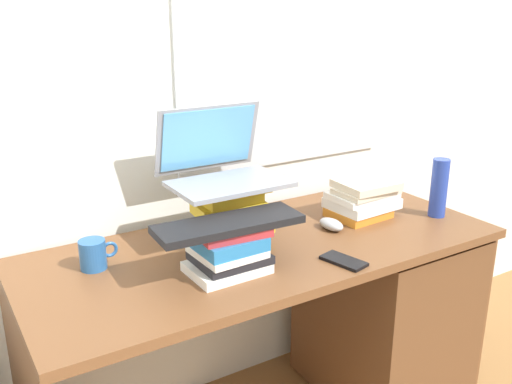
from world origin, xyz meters
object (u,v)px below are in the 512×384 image
Objects in this scene: mug at (94,254)px; book_stack_side at (362,199)px; laptop at (220,164)px; desk at (359,306)px; cell_phone at (344,261)px; computer_mouse at (331,224)px; keyboard at (229,224)px; water_bottle at (439,188)px; book_stack_tall at (231,216)px; book_stack_keyboard_riser at (229,251)px.

book_stack_side is at bearing -4.90° from mug.
desk is at bearing -17.61° from laptop.
cell_phone is at bearing -141.84° from desk.
mug is (-0.91, 0.14, 0.37)m from desk.
keyboard is at bearing -166.88° from computer_mouse.
cell_phone is at bearing -120.65° from computer_mouse.
computer_mouse is 0.49× the size of water_bottle.
book_stack_tall is 0.36m from computer_mouse.
book_stack_side is (0.63, 0.14, 0.00)m from book_stack_keyboard_riser.
book_stack_keyboard_riser is 2.21× the size of computer_mouse.
book_stack_keyboard_riser is 0.39m from mug.
water_bottle reaches higher than mug.
laptop reaches higher than book_stack_keyboard_riser.
book_stack_keyboard_riser is at bearing -171.53° from desk.
laptop reaches higher than book_stack_tall.
water_bottle is at bearing -0.19° from cell_phone.
computer_mouse is at bearing 12.56° from book_stack_keyboard_riser.
book_stack_tall reaches higher than book_stack_keyboard_riser.
computer_mouse is at bearing 166.68° from water_bottle.
book_stack_side reaches higher than mug.
keyboard is (-0.11, -0.25, -0.10)m from laptop.
computer_mouse is at bearing -9.02° from mug.
cell_phone reaches higher than desk.
laptop is 2.63× the size of cell_phone.
book_stack_side is (0.04, 0.05, 0.40)m from desk.
book_stack_side is at bearing -10.76° from laptop.
laptop is at bearing 2.36° from mug.
computer_mouse is (-0.14, 0.01, 0.35)m from desk.
book_stack_keyboard_riser is 2.04× the size of mug.
book_stack_tall reaches higher than book_stack_side.
computer_mouse is (-0.17, -0.04, -0.05)m from book_stack_side.
water_bottle is at bearing 3.49° from keyboard.
keyboard is 1.98× the size of water_bottle.
desk is 4.29× the size of laptop.
book_stack_tall is 0.21m from book_stack_keyboard_riser.
book_stack_side is 0.57× the size of keyboard.
water_bottle is at bearing 0.27° from book_stack_keyboard_riser.
mug is (-0.95, 0.08, -0.02)m from book_stack_side.
laptop is 0.85× the size of keyboard.
desk is 6.11× the size of book_stack_tall.
book_stack_keyboard_riser is at bearing -167.44° from computer_mouse.
book_stack_side is 0.19m from computer_mouse.
keyboard reaches higher than mug.
laptop is (0.11, 0.24, 0.18)m from book_stack_keyboard_riser.
cell_phone is at bearing -138.95° from book_stack_side.
laptop is (-0.00, 0.06, 0.15)m from book_stack_tall.
water_bottle is (0.27, -0.08, 0.44)m from desk.
computer_mouse is at bearing -166.47° from book_stack_side.
book_stack_tall reaches higher than mug.
computer_mouse reaches higher than desk.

